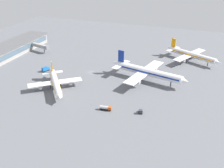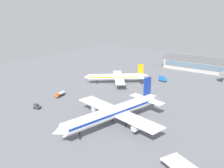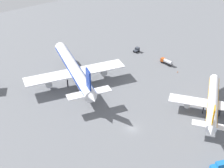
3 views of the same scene
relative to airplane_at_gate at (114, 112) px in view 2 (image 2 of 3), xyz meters
name	(u,v)px [view 2 (image 2 of 3)]	position (x,y,z in m)	size (l,w,h in m)	color
ground	(155,98)	(1.14, -40.40, -6.17)	(288.00, 288.00, 0.00)	slate
terminal_building	(215,66)	(-10.53, -118.33, -1.57)	(78.34, 19.49, 9.02)	#9E9993
airplane_at_gate	(114,112)	(0.00, 0.00, 0.00)	(44.97, 55.23, 16.97)	white
airplane_taxiing	(117,77)	(32.97, -49.96, -1.55)	(35.01, 30.20, 12.72)	white
baggage_tug	(37,106)	(41.05, 6.82, -5.02)	(3.55, 2.84, 2.30)	black
fuel_truck	(60,94)	(44.69, -11.78, -4.78)	(2.92, 6.51, 2.50)	black
catering_truck	(162,79)	(11.10, -71.96, -4.48)	(5.91, 3.72, 3.30)	black
safety_cone_near_gate	(73,92)	(43.46, -20.80, -5.87)	(0.44, 0.44, 0.60)	#EA590C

